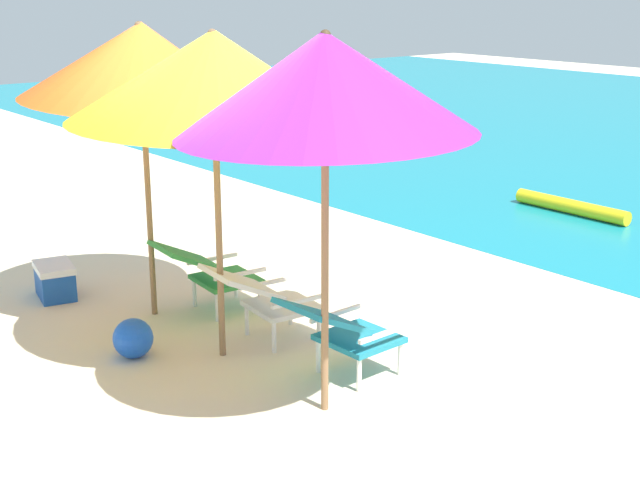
{
  "coord_description": "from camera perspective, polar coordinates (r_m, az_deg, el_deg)",
  "views": [
    {
      "loc": [
        5.46,
        -3.77,
        2.8
      ],
      "look_at": [
        0.0,
        0.66,
        0.75
      ],
      "focal_mm": 49.69,
      "sensor_mm": 36.0,
      "label": 1
    }
  ],
  "objects": [
    {
      "name": "beach_umbrella_left",
      "position": [
        7.45,
        -11.47,
        11.15
      ],
      "size": [
        2.79,
        2.78,
        2.56
      ],
      "color": "olive",
      "rests_on": "ground_plane"
    },
    {
      "name": "beach_umbrella_center",
      "position": [
        6.47,
        -6.87,
        10.38
      ],
      "size": [
        3.0,
        3.0,
        2.52
      ],
      "color": "olive",
      "rests_on": "ground_plane"
    },
    {
      "name": "beach_umbrella_right",
      "position": [
        5.51,
        0.34,
        10.05
      ],
      "size": [
        2.54,
        2.55,
        2.55
      ],
      "color": "olive",
      "rests_on": "ground_plane"
    },
    {
      "name": "lounge_chair_left",
      "position": [
        7.75,
        -7.21,
        -1.88
      ],
      "size": [
        0.61,
        0.92,
        0.68
      ],
      "color": "#338E3D",
      "rests_on": "ground_plane"
    },
    {
      "name": "lounge_chair_center",
      "position": [
        7.07,
        -3.67,
        -3.58
      ],
      "size": [
        0.62,
        0.92,
        0.68
      ],
      "color": "silver",
      "rests_on": "ground_plane"
    },
    {
      "name": "swim_buoy",
      "position": [
        11.54,
        15.86,
        2.09
      ],
      "size": [
        1.6,
        0.18,
        0.18
      ],
      "primitive_type": "cylinder",
      "rotation": [
        0.0,
        1.57,
        0.0
      ],
      "color": "yellow",
      "rests_on": "ocean_band"
    },
    {
      "name": "beach_ball",
      "position": [
        7.03,
        -11.95,
        -6.22
      ],
      "size": [
        0.31,
        0.31,
        0.31
      ],
      "primitive_type": "sphere",
      "color": "blue",
      "rests_on": "ground_plane"
    },
    {
      "name": "ground_plane",
      "position": [
        9.9,
        15.19,
        -0.76
      ],
      "size": [
        40.0,
        40.0,
        0.0
      ],
      "primitive_type": "plane",
      "color": "beige"
    },
    {
      "name": "cooler_box",
      "position": [
        8.51,
        -16.7,
        -2.51
      ],
      "size": [
        0.53,
        0.41,
        0.32
      ],
      "color": "#194CA5",
      "rests_on": "ground_plane"
    },
    {
      "name": "lounge_chair_right",
      "position": [
        6.4,
        1.43,
        -5.73
      ],
      "size": [
        0.57,
        0.89,
        0.68
      ],
      "color": "teal",
      "rests_on": "ground_plane"
    }
  ]
}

